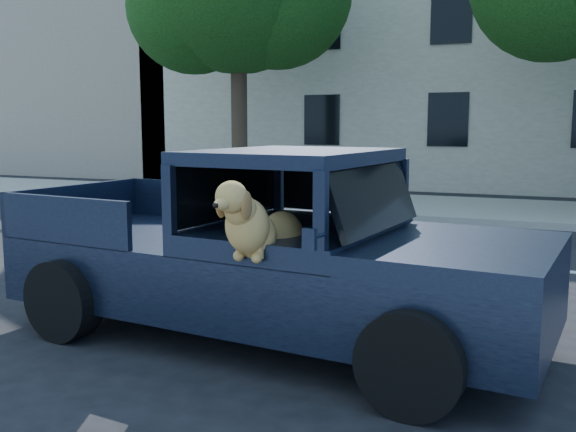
# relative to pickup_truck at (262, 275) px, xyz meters

# --- Properties ---
(ground) EXTENTS (120.00, 120.00, 0.00)m
(ground) POSITION_rel_pickup_truck_xyz_m (-1.52, 0.77, -0.62)
(ground) COLOR black
(ground) RESTS_ON ground
(far_sidewalk) EXTENTS (60.00, 4.00, 0.15)m
(far_sidewalk) POSITION_rel_pickup_truck_xyz_m (-1.52, 9.97, -0.54)
(far_sidewalk) COLOR gray
(far_sidewalk) RESTS_ON ground
(lane_stripes) EXTENTS (21.60, 0.14, 0.01)m
(lane_stripes) POSITION_rel_pickup_truck_xyz_m (0.48, 4.17, -0.61)
(lane_stripes) COLOR silver
(lane_stripes) RESTS_ON ground
(building_main) EXTENTS (26.00, 6.00, 9.00)m
(building_main) POSITION_rel_pickup_truck_xyz_m (1.48, 17.27, 3.88)
(building_main) COLOR beige
(building_main) RESTS_ON ground
(building_left) EXTENTS (12.00, 6.00, 8.00)m
(building_left) POSITION_rel_pickup_truck_xyz_m (-16.52, 17.27, 3.38)
(building_left) COLOR tan
(building_left) RESTS_ON ground
(pickup_truck) EXTENTS (5.27, 2.85, 1.82)m
(pickup_truck) POSITION_rel_pickup_truck_xyz_m (0.00, 0.00, 0.00)
(pickup_truck) COLOR black
(pickup_truck) RESTS_ON ground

